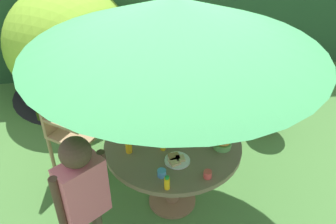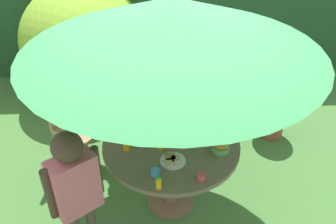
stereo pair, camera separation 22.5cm
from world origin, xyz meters
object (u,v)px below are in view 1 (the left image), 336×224
(juice_bottle_near_right, at_px, (129,147))
(juice_bottle_center_back, at_px, (197,136))
(snack_bowl, at_px, (222,144))
(juice_bottle_far_right, at_px, (163,144))
(garden_table, at_px, (173,154))
(cup_far, at_px, (162,173))
(cup_near, at_px, (208,174))
(plate_far_left, at_px, (177,160))
(patio_umbrella, at_px, (174,24))
(plate_near_left, at_px, (186,127))
(potted_plant, at_px, (264,102))
(child_in_yellow_shirt, at_px, (118,83))
(juice_bottle_center_front, at_px, (167,183))
(plate_mid_left, at_px, (148,129))
(child_in_pink_shirt, at_px, (83,190))
(wooden_chair, at_px, (68,120))
(dome_tent, at_px, (69,43))

(juice_bottle_near_right, height_order, juice_bottle_center_back, juice_bottle_near_right)
(snack_bowl, xyz_separation_m, juice_bottle_far_right, (-0.50, 0.04, 0.01))
(garden_table, xyz_separation_m, cup_far, (-0.15, -0.39, 0.16))
(juice_bottle_near_right, relative_size, juice_bottle_far_right, 1.04)
(garden_table, distance_m, cup_near, 0.53)
(plate_far_left, relative_size, juice_bottle_center_back, 1.78)
(garden_table, height_order, juice_bottle_near_right, juice_bottle_near_right)
(patio_umbrella, xyz_separation_m, plate_near_left, (0.15, 0.19, -1.05))
(potted_plant, relative_size, child_in_yellow_shirt, 0.49)
(child_in_yellow_shirt, xyz_separation_m, cup_far, (0.30, -1.26, -0.11))
(potted_plant, bearing_deg, juice_bottle_center_front, -131.89)
(potted_plant, relative_size, juice_bottle_far_right, 5.95)
(plate_mid_left, distance_m, cup_near, 0.78)
(juice_bottle_center_back, bearing_deg, cup_near, -90.83)
(plate_near_left, height_order, cup_far, cup_far)
(potted_plant, bearing_deg, cup_far, -134.91)
(juice_bottle_far_right, bearing_deg, snack_bowl, -4.82)
(child_in_pink_shirt, height_order, snack_bowl, child_in_pink_shirt)
(child_in_pink_shirt, height_order, juice_bottle_center_front, child_in_pink_shirt)
(cup_near, bearing_deg, wooden_chair, 135.49)
(snack_bowl, relative_size, juice_bottle_center_back, 1.31)
(snack_bowl, distance_m, plate_far_left, 0.43)
(child_in_yellow_shirt, relative_size, child_in_pink_shirt, 1.08)
(juice_bottle_center_front, bearing_deg, garden_table, 76.90)
(dome_tent, height_order, juice_bottle_center_back, dome_tent)
(dome_tent, bearing_deg, wooden_chair, -73.52)
(juice_bottle_far_right, bearing_deg, dome_tent, 112.68)
(juice_bottle_center_front, bearing_deg, wooden_chair, 124.87)
(cup_far, bearing_deg, snack_bowl, 25.94)
(potted_plant, distance_m, child_in_pink_shirt, 2.58)
(wooden_chair, bearing_deg, juice_bottle_center_front, -109.36)
(child_in_pink_shirt, height_order, cup_far, child_in_pink_shirt)
(juice_bottle_center_front, bearing_deg, cup_far, 99.72)
(snack_bowl, relative_size, plate_mid_left, 0.68)
(wooden_chair, distance_m, plate_far_left, 1.38)
(juice_bottle_center_back, distance_m, cup_near, 0.45)
(dome_tent, relative_size, plate_far_left, 10.38)
(juice_bottle_center_back, xyz_separation_m, cup_far, (-0.35, -0.38, -0.03))
(juice_bottle_center_front, bearing_deg, child_in_yellow_shirt, 103.10)
(patio_umbrella, bearing_deg, plate_far_left, -90.95)
(potted_plant, xyz_separation_m, snack_bowl, (-0.87, -1.16, 0.40))
(juice_bottle_center_back, height_order, cup_near, juice_bottle_center_back)
(plate_far_left, distance_m, juice_bottle_far_right, 0.19)
(plate_near_left, xyz_separation_m, juice_bottle_center_back, (0.06, -0.20, 0.04))
(plate_mid_left, xyz_separation_m, juice_bottle_near_right, (-0.18, -0.28, 0.04))
(juice_bottle_center_front, bearing_deg, dome_tent, 108.89)
(cup_near, bearing_deg, potted_plant, 54.17)
(wooden_chair, relative_size, potted_plant, 1.56)
(child_in_pink_shirt, relative_size, plate_far_left, 6.14)
(wooden_chair, bearing_deg, garden_table, -90.00)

